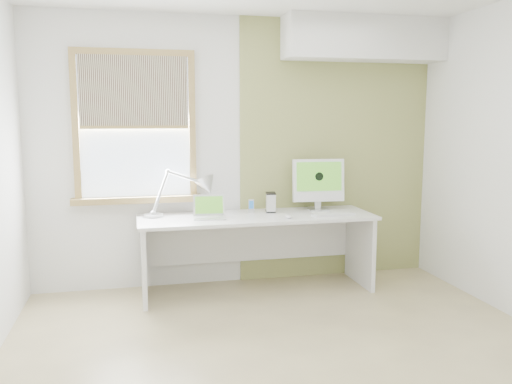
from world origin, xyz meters
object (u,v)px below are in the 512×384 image
object	(u,v)px
imac	(318,181)
desk	(255,234)
external_drive	(271,202)
desk_lamp	(197,190)
laptop	(209,212)

from	to	relation	value
imac	desk	bearing A→B (deg)	-171.07
external_drive	imac	size ratio (longest dim) A/B	0.37
external_drive	imac	bearing A→B (deg)	1.75
desk	desk_lamp	world-z (taller)	desk_lamp
imac	external_drive	bearing A→B (deg)	-178.25
laptop	external_drive	size ratio (longest dim) A/B	1.64
laptop	imac	bearing A→B (deg)	9.04
desk_lamp	laptop	distance (m)	0.31
external_drive	imac	distance (m)	0.53
laptop	external_drive	xyz separation A→B (m)	(0.62, 0.16, 0.04)
desk	imac	bearing A→B (deg)	8.93
desk	desk_lamp	size ratio (longest dim) A/B	2.79
desk	laptop	world-z (taller)	laptop
laptop	external_drive	world-z (taller)	laptop
desk_lamp	external_drive	bearing A→B (deg)	-6.59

